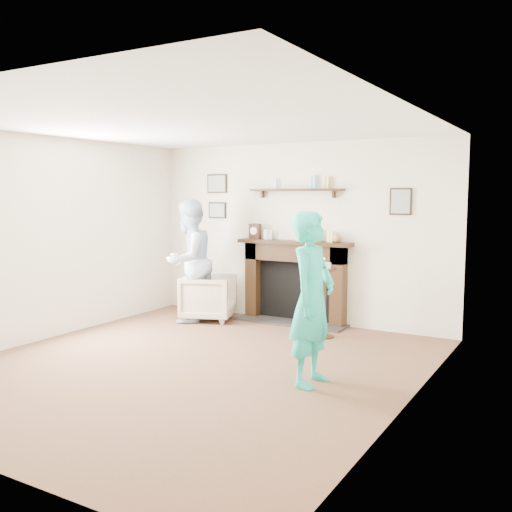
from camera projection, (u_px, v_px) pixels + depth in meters
The scene contains 6 objects.
ground at pixel (192, 366), 5.98m from camera, with size 5.00×5.00×0.00m, color brown.
room_shell at pixel (227, 209), 6.40m from camera, with size 4.54×5.02×2.52m.
armchair at pixel (209, 320), 8.17m from camera, with size 0.70×0.72×0.65m, color tan.
man at pixel (190, 321), 8.09m from camera, with size 0.84×0.65×1.72m, color silver.
woman at pixel (311, 384), 5.41m from camera, with size 0.60×0.39×1.64m, color #20B7AB.
pedestal_table at pixel (324, 289), 7.11m from camera, with size 0.31×0.31×1.01m.
Camera 1 is at (3.50, -4.69, 1.80)m, focal length 40.00 mm.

